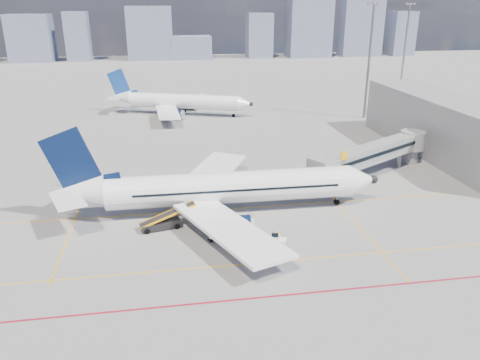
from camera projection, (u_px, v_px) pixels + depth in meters
The scene contains 13 objects.
ground at pixel (245, 237), 53.62m from camera, with size 420.00×420.00×0.00m, color gray.
apron_markings at pixel (245, 254), 49.91m from camera, with size 90.00×35.12×0.01m.
jet_bridge at pixel (377, 153), 71.47m from camera, with size 23.55×15.78×6.30m.
terminal_block at pixel (444, 126), 81.90m from camera, with size 10.00×42.00×10.00m.
floodlight_mast_ne at pixel (369, 58), 105.38m from camera, with size 3.20×0.61×25.45m.
floodlight_mast_far at pixel (405, 45), 141.78m from camera, with size 3.20×0.61×25.45m.
distant_skyline at pixel (200, 33), 226.59m from camera, with size 250.90×14.83×30.30m.
main_aircraft at pixel (218, 189), 58.85m from camera, with size 41.91×36.53×12.21m.
second_aircraft at pixel (178, 101), 111.94m from camera, with size 34.64×29.39×10.68m.
baggage_tug at pixel (277, 241), 51.40m from camera, with size 2.10×1.62×1.30m.
cargo_dolly at pixel (225, 232), 52.28m from camera, with size 3.99×2.91×2.00m.
belt_loader at pixel (162, 223), 55.34m from camera, with size 6.85×2.92×2.75m.
ramp_worker at pixel (279, 237), 51.87m from camera, with size 0.55×0.36×1.52m, color yellow.
Camera 1 is at (-8.23, -47.20, 24.93)m, focal length 35.00 mm.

